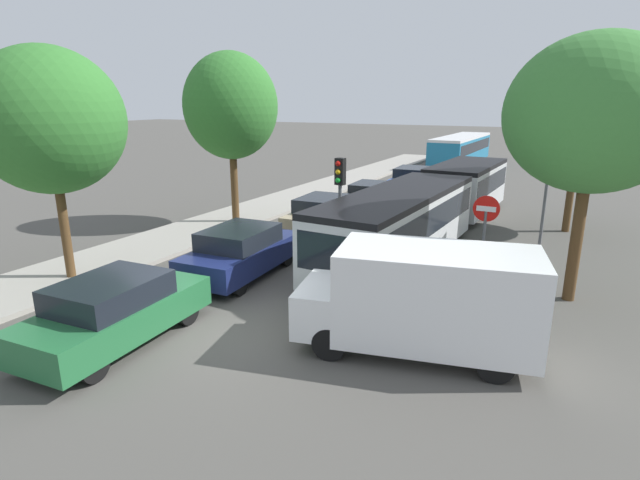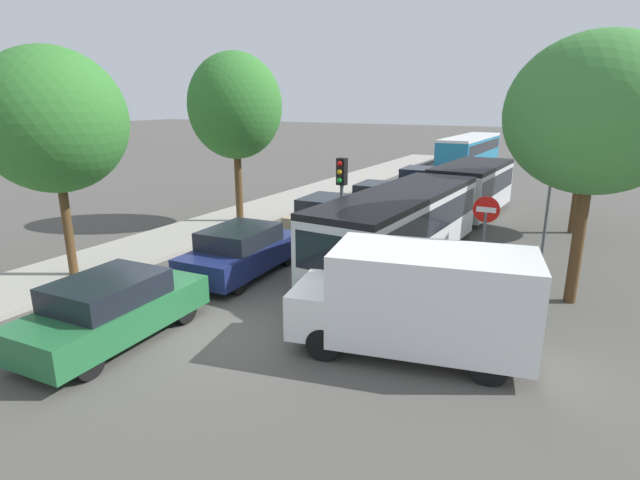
{
  "view_description": "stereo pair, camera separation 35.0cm",
  "coord_description": "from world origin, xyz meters",
  "px_view_note": "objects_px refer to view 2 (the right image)",
  "views": [
    {
      "loc": [
        6.79,
        -8.42,
        5.26
      ],
      "look_at": [
        0.2,
        4.42,
        1.2
      ],
      "focal_mm": 28.0,
      "sensor_mm": 36.0,
      "label": 1
    },
    {
      "loc": [
        7.1,
        -8.25,
        5.26
      ],
      "look_at": [
        0.2,
        4.42,
        1.2
      ],
      "focal_mm": 28.0,
      "sensor_mm": 36.0,
      "label": 2
    }
  ],
  "objects_px": {
    "queued_car_tan": "(326,214)",
    "articulated_bus": "(435,204)",
    "city_bus_rear": "(470,149)",
    "queued_car_blue": "(418,180)",
    "queued_car_navy": "(242,251)",
    "no_entry_sign": "(484,231)",
    "queued_car_green": "(112,309)",
    "queued_car_black": "(375,197)",
    "tree_right_near": "(596,115)",
    "tree_right_mid": "(585,123)",
    "tree_left_near": "(53,121)",
    "white_van": "(420,299)",
    "direction_sign_post": "(550,187)",
    "traffic_light": "(341,185)",
    "tree_left_mid": "(237,109)"
  },
  "relations": [
    {
      "from": "queued_car_tan",
      "to": "direction_sign_post",
      "type": "xyz_separation_m",
      "value": [
        8.2,
        -0.13,
        1.8
      ]
    },
    {
      "from": "queued_car_blue",
      "to": "queued_car_green",
      "type": "bearing_deg",
      "value": 176.52
    },
    {
      "from": "queued_car_green",
      "to": "city_bus_rear",
      "type": "bearing_deg",
      "value": -2.89
    },
    {
      "from": "white_van",
      "to": "direction_sign_post",
      "type": "xyz_separation_m",
      "value": [
        1.71,
        7.94,
        1.31
      ]
    },
    {
      "from": "queued_car_navy",
      "to": "tree_right_mid",
      "type": "distance_m",
      "value": 14.11
    },
    {
      "from": "city_bus_rear",
      "to": "traffic_light",
      "type": "relative_size",
      "value": 3.3
    },
    {
      "from": "articulated_bus",
      "to": "white_van",
      "type": "distance_m",
      "value": 9.51
    },
    {
      "from": "articulated_bus",
      "to": "tree_right_near",
      "type": "bearing_deg",
      "value": 51.35
    },
    {
      "from": "tree_left_mid",
      "to": "tree_right_mid",
      "type": "distance_m",
      "value": 13.8
    },
    {
      "from": "no_entry_sign",
      "to": "queued_car_tan",
      "type": "bearing_deg",
      "value": -120.78
    },
    {
      "from": "articulated_bus",
      "to": "tree_left_near",
      "type": "distance_m",
      "value": 13.23
    },
    {
      "from": "queued_car_blue",
      "to": "direction_sign_post",
      "type": "bearing_deg",
      "value": -147.18
    },
    {
      "from": "city_bus_rear",
      "to": "articulated_bus",
      "type": "bearing_deg",
      "value": -169.08
    },
    {
      "from": "city_bus_rear",
      "to": "no_entry_sign",
      "type": "bearing_deg",
      "value": -165.41
    },
    {
      "from": "queued_car_tan",
      "to": "articulated_bus",
      "type": "bearing_deg",
      "value": -77.47
    },
    {
      "from": "city_bus_rear",
      "to": "queued_car_navy",
      "type": "bearing_deg",
      "value": -178.64
    },
    {
      "from": "city_bus_rear",
      "to": "queued_car_blue",
      "type": "bearing_deg",
      "value": -177.47
    },
    {
      "from": "tree_left_near",
      "to": "tree_right_near",
      "type": "xyz_separation_m",
      "value": [
        13.39,
        5.22,
        0.22
      ]
    },
    {
      "from": "tree_right_near",
      "to": "tree_right_mid",
      "type": "height_order",
      "value": "tree_right_near"
    },
    {
      "from": "queued_car_green",
      "to": "tree_left_mid",
      "type": "xyz_separation_m",
      "value": [
        -4.28,
        10.34,
        4.12
      ]
    },
    {
      "from": "queued_car_black",
      "to": "direction_sign_post",
      "type": "distance_m",
      "value": 9.61
    },
    {
      "from": "queued_car_navy",
      "to": "direction_sign_post",
      "type": "relative_size",
      "value": 1.25
    },
    {
      "from": "tree_left_near",
      "to": "queued_car_green",
      "type": "bearing_deg",
      "value": -26.36
    },
    {
      "from": "articulated_bus",
      "to": "queued_car_black",
      "type": "height_order",
      "value": "articulated_bus"
    },
    {
      "from": "city_bus_rear",
      "to": "queued_car_blue",
      "type": "xyz_separation_m",
      "value": [
        0.25,
        -14.37,
        -0.64
      ]
    },
    {
      "from": "city_bus_rear",
      "to": "queued_car_black",
      "type": "distance_m",
      "value": 20.13
    },
    {
      "from": "queued_car_navy",
      "to": "direction_sign_post",
      "type": "xyz_separation_m",
      "value": [
        8.06,
        5.71,
        1.77
      ]
    },
    {
      "from": "articulated_bus",
      "to": "queued_car_blue",
      "type": "height_order",
      "value": "articulated_bus"
    },
    {
      "from": "tree_left_near",
      "to": "white_van",
      "type": "bearing_deg",
      "value": 2.72
    },
    {
      "from": "city_bus_rear",
      "to": "queued_car_black",
      "type": "relative_size",
      "value": 2.77
    },
    {
      "from": "tree_right_mid",
      "to": "queued_car_black",
      "type": "bearing_deg",
      "value": 178.99
    },
    {
      "from": "articulated_bus",
      "to": "city_bus_rear",
      "type": "distance_m",
      "value": 24.09
    },
    {
      "from": "queued_car_navy",
      "to": "queued_car_blue",
      "type": "height_order",
      "value": "queued_car_navy"
    },
    {
      "from": "articulated_bus",
      "to": "traffic_light",
      "type": "bearing_deg",
      "value": -27.45
    },
    {
      "from": "tree_left_near",
      "to": "city_bus_rear",
      "type": "bearing_deg",
      "value": 82.5
    },
    {
      "from": "traffic_light",
      "to": "queued_car_black",
      "type": "bearing_deg",
      "value": -162.21
    },
    {
      "from": "articulated_bus",
      "to": "city_bus_rear",
      "type": "bearing_deg",
      "value": -167.54
    },
    {
      "from": "articulated_bus",
      "to": "queued_car_green",
      "type": "relative_size",
      "value": 3.62
    },
    {
      "from": "traffic_light",
      "to": "tree_right_near",
      "type": "bearing_deg",
      "value": 88.37
    },
    {
      "from": "queued_car_green",
      "to": "white_van",
      "type": "distance_m",
      "value": 6.77
    },
    {
      "from": "articulated_bus",
      "to": "queued_car_tan",
      "type": "bearing_deg",
      "value": -71.39
    },
    {
      "from": "queued_car_blue",
      "to": "no_entry_sign",
      "type": "height_order",
      "value": "no_entry_sign"
    },
    {
      "from": "queued_car_tan",
      "to": "queued_car_black",
      "type": "xyz_separation_m",
      "value": [
        0.17,
        4.81,
        -0.06
      ]
    },
    {
      "from": "traffic_light",
      "to": "articulated_bus",
      "type": "bearing_deg",
      "value": 153.75
    },
    {
      "from": "queued_car_tan",
      "to": "queued_car_black",
      "type": "bearing_deg",
      "value": -5.02
    },
    {
      "from": "tree_right_near",
      "to": "direction_sign_post",
      "type": "bearing_deg",
      "value": 107.55
    },
    {
      "from": "queued_car_tan",
      "to": "tree_right_mid",
      "type": "relative_size",
      "value": 0.64
    },
    {
      "from": "queued_car_blue",
      "to": "traffic_light",
      "type": "xyz_separation_m",
      "value": [
        1.46,
        -13.16,
        1.74
      ]
    },
    {
      "from": "city_bus_rear",
      "to": "white_van",
      "type": "xyz_separation_m",
      "value": [
        6.25,
        -32.99,
        -0.15
      ]
    },
    {
      "from": "articulated_bus",
      "to": "tree_right_near",
      "type": "height_order",
      "value": "tree_right_near"
    }
  ]
}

